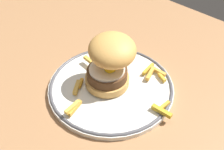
# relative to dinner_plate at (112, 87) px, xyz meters

# --- Properties ---
(ground_plane) EXTENTS (1.36, 1.04, 0.04)m
(ground_plane) POSITION_rel_dinner_plate_xyz_m (-0.00, -0.03, -0.03)
(ground_plane) COLOR #9F6F47
(dinner_plate) EXTENTS (0.30, 0.30, 0.02)m
(dinner_plate) POSITION_rel_dinner_plate_xyz_m (0.00, 0.00, 0.00)
(dinner_plate) COLOR white
(dinner_plate) RESTS_ON ground_plane
(burger) EXTENTS (0.16, 0.15, 0.13)m
(burger) POSITION_rel_dinner_plate_xyz_m (-0.01, 0.01, 0.07)
(burger) COLOR #D59C4E
(burger) RESTS_ON dinner_plate
(fries_pile) EXTENTS (0.28, 0.26, 0.02)m
(fries_pile) POSITION_rel_dinner_plate_xyz_m (0.01, 0.02, 0.01)
(fries_pile) COLOR gold
(fries_pile) RESTS_ON dinner_plate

